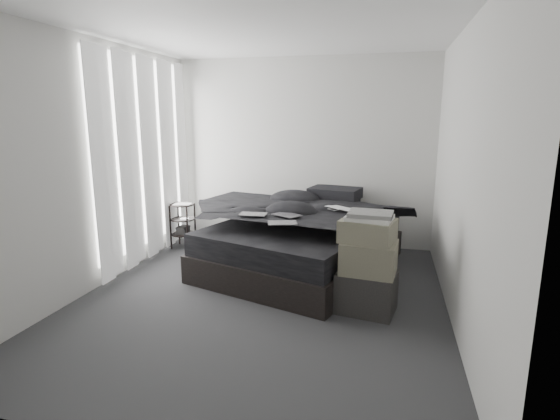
% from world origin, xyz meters
% --- Properties ---
extents(floor, '(3.60, 4.20, 0.01)m').
position_xyz_m(floor, '(0.00, 0.00, 0.00)').
color(floor, '#303033').
rests_on(floor, ground).
extents(ceiling, '(3.60, 4.20, 0.01)m').
position_xyz_m(ceiling, '(0.00, 0.00, 2.60)').
color(ceiling, white).
rests_on(ceiling, ground).
extents(wall_back, '(3.60, 0.01, 2.60)m').
position_xyz_m(wall_back, '(0.00, 2.10, 1.30)').
color(wall_back, silver).
rests_on(wall_back, ground).
extents(wall_front, '(3.60, 0.01, 2.60)m').
position_xyz_m(wall_front, '(0.00, -2.10, 1.30)').
color(wall_front, silver).
rests_on(wall_front, ground).
extents(wall_left, '(0.01, 4.20, 2.60)m').
position_xyz_m(wall_left, '(-1.80, 0.00, 1.30)').
color(wall_left, silver).
rests_on(wall_left, ground).
extents(wall_right, '(0.01, 4.20, 2.60)m').
position_xyz_m(wall_right, '(1.80, 0.00, 1.30)').
color(wall_right, silver).
rests_on(wall_right, ground).
extents(window_left, '(0.02, 2.00, 2.30)m').
position_xyz_m(window_left, '(-1.78, 0.90, 1.35)').
color(window_left, white).
rests_on(window_left, wall_left).
extents(curtain_left, '(0.06, 2.12, 2.48)m').
position_xyz_m(curtain_left, '(-1.73, 0.90, 1.28)').
color(curtain_left, white).
rests_on(curtain_left, wall_left).
extents(bed, '(2.37, 2.73, 0.31)m').
position_xyz_m(bed, '(0.22, 1.02, 0.16)').
color(bed, black).
rests_on(bed, floor).
extents(mattress, '(2.28, 2.65, 0.25)m').
position_xyz_m(mattress, '(0.22, 1.02, 0.44)').
color(mattress, black).
rests_on(mattress, bed).
extents(duvet, '(2.22, 2.40, 0.27)m').
position_xyz_m(duvet, '(0.20, 0.97, 0.69)').
color(duvet, black).
rests_on(duvet, mattress).
extents(pillow_lower, '(0.81, 0.66, 0.16)m').
position_xyz_m(pillow_lower, '(0.44, 1.89, 0.64)').
color(pillow_lower, black).
rests_on(pillow_lower, mattress).
extents(pillow_upper, '(0.73, 0.57, 0.15)m').
position_xyz_m(pillow_upper, '(0.50, 1.85, 0.79)').
color(pillow_upper, black).
rests_on(pillow_upper, pillow_lower).
extents(laptop, '(0.44, 0.41, 0.03)m').
position_xyz_m(laptop, '(0.64, 0.94, 0.84)').
color(laptop, silver).
rests_on(laptop, duvet).
extents(comic_a, '(0.30, 0.21, 0.01)m').
position_xyz_m(comic_a, '(-0.24, 0.52, 0.83)').
color(comic_a, black).
rests_on(comic_a, duvet).
extents(comic_b, '(0.35, 0.31, 0.01)m').
position_xyz_m(comic_b, '(0.13, 0.58, 0.84)').
color(comic_b, black).
rests_on(comic_b, duvet).
extents(comic_c, '(0.33, 0.27, 0.01)m').
position_xyz_m(comic_c, '(0.17, 0.21, 0.85)').
color(comic_c, black).
rests_on(comic_c, duvet).
extents(side_stand, '(0.33, 0.33, 0.61)m').
position_xyz_m(side_stand, '(-1.56, 1.45, 0.31)').
color(side_stand, black).
rests_on(side_stand, floor).
extents(papers, '(0.26, 0.21, 0.01)m').
position_xyz_m(papers, '(-1.55, 1.44, 0.62)').
color(papers, white).
rests_on(papers, side_stand).
extents(floor_books, '(0.21, 0.25, 0.15)m').
position_xyz_m(floor_books, '(-1.32, 1.30, 0.07)').
color(floor_books, black).
rests_on(floor_books, floor).
extents(box_lower, '(0.59, 0.50, 0.39)m').
position_xyz_m(box_lower, '(1.04, -0.03, 0.19)').
color(box_lower, black).
rests_on(box_lower, floor).
extents(box_mid, '(0.53, 0.44, 0.30)m').
position_xyz_m(box_mid, '(1.05, -0.04, 0.54)').
color(box_mid, '#625F4D').
rests_on(box_mid, box_lower).
extents(box_upper, '(0.54, 0.47, 0.21)m').
position_xyz_m(box_upper, '(1.03, -0.03, 0.79)').
color(box_upper, '#625F4D').
rests_on(box_upper, box_mid).
extents(art_book_white, '(0.45, 0.38, 0.04)m').
position_xyz_m(art_book_white, '(1.04, -0.03, 0.91)').
color(art_book_white, silver).
rests_on(art_book_white, box_upper).
extents(art_book_snake, '(0.41, 0.33, 0.04)m').
position_xyz_m(art_book_snake, '(1.05, -0.04, 0.95)').
color(art_book_snake, silver).
rests_on(art_book_snake, art_book_white).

